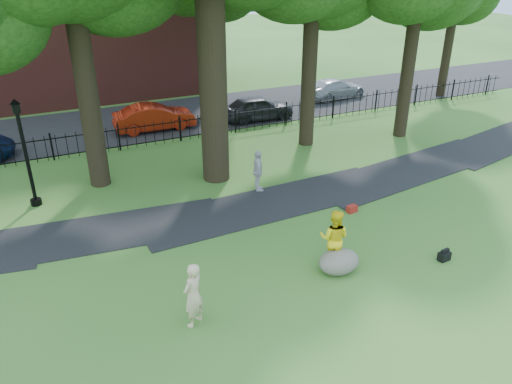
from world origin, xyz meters
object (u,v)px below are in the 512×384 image
man (334,238)px  boulder (339,260)px  lamppost (26,155)px  red_sedan (154,117)px  woman (193,295)px

man → boulder: 0.66m
man → lamppost: (-7.92, 8.09, 1.07)m
man → lamppost: 11.38m
boulder → red_sedan: size_ratio=0.30×
woman → man: (4.67, 0.78, 0.02)m
boulder → man: bearing=87.7°
boulder → lamppost: bearing=133.1°
boulder → lamppost: 11.69m
red_sedan → lamppost: bearing=137.5°
man → red_sedan: (-1.61, 14.70, -0.23)m
woman → lamppost: (-3.26, 8.87, 1.09)m
boulder → woman: bearing=-174.9°
lamppost → man: bearing=-54.8°
woman → boulder: size_ratio=1.43×
woman → lamppost: 9.51m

